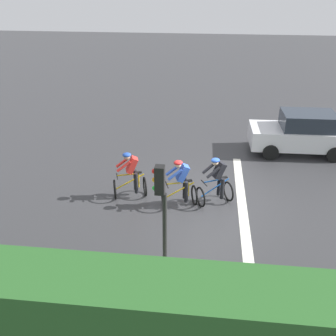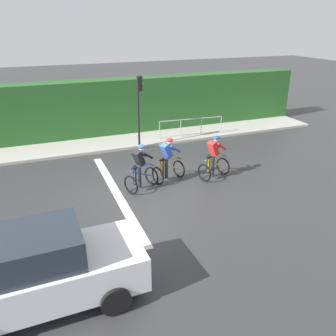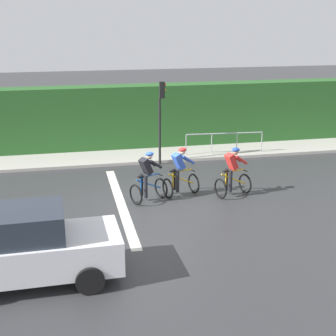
{
  "view_description": "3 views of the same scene",
  "coord_description": "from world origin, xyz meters",
  "px_view_note": "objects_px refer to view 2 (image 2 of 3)",
  "views": [
    {
      "loc": [
        -10.81,
        0.2,
        6.82
      ],
      "look_at": [
        -0.01,
        1.4,
        1.23
      ],
      "focal_mm": 40.54,
      "sensor_mm": 36.0,
      "label": 1
    },
    {
      "loc": [
        10.77,
        -3.4,
        5.55
      ],
      "look_at": [
        0.68,
        0.6,
        0.96
      ],
      "focal_mm": 37.32,
      "sensor_mm": 36.0,
      "label": 2
    },
    {
      "loc": [
        15.06,
        -2.74,
        5.85
      ],
      "look_at": [
        -0.1,
        0.52,
        1.06
      ],
      "focal_mm": 53.37,
      "sensor_mm": 36.0,
      "label": 3
    }
  ],
  "objects_px": {
    "cyclist_mid": "(140,169)",
    "pedestrian_railing_kerbside": "(191,123)",
    "cyclist_second": "(168,161)",
    "traffic_light_near_crossing": "(139,102)",
    "cyclist_lead": "(214,158)",
    "car_white": "(39,270)"
  },
  "relations": [
    {
      "from": "cyclist_second",
      "to": "car_white",
      "type": "height_order",
      "value": "car_white"
    },
    {
      "from": "cyclist_second",
      "to": "traffic_light_near_crossing",
      "type": "distance_m",
      "value": 4.01
    },
    {
      "from": "pedestrian_railing_kerbside",
      "to": "cyclist_lead",
      "type": "bearing_deg",
      "value": -15.21
    },
    {
      "from": "cyclist_lead",
      "to": "car_white",
      "type": "xyz_separation_m",
      "value": [
        4.38,
        -6.4,
        0.08
      ]
    },
    {
      "from": "cyclist_second",
      "to": "pedestrian_railing_kerbside",
      "type": "height_order",
      "value": "cyclist_second"
    },
    {
      "from": "cyclist_second",
      "to": "pedestrian_railing_kerbside",
      "type": "xyz_separation_m",
      "value": [
        -4.36,
        2.99,
        -0.01
      ]
    },
    {
      "from": "cyclist_lead",
      "to": "car_white",
      "type": "height_order",
      "value": "car_white"
    },
    {
      "from": "cyclist_mid",
      "to": "pedestrian_railing_kerbside",
      "type": "relative_size",
      "value": 0.5
    },
    {
      "from": "traffic_light_near_crossing",
      "to": "pedestrian_railing_kerbside",
      "type": "distance_m",
      "value": 3.27
    },
    {
      "from": "cyclist_second",
      "to": "cyclist_mid",
      "type": "xyz_separation_m",
      "value": [
        0.31,
        -1.15,
        0.0
      ]
    },
    {
      "from": "cyclist_second",
      "to": "pedestrian_railing_kerbside",
      "type": "relative_size",
      "value": 0.5
    },
    {
      "from": "traffic_light_near_crossing",
      "to": "pedestrian_railing_kerbside",
      "type": "xyz_separation_m",
      "value": [
        -0.61,
        2.87,
        -1.44
      ]
    },
    {
      "from": "cyclist_mid",
      "to": "traffic_light_near_crossing",
      "type": "bearing_deg",
      "value": 162.66
    },
    {
      "from": "cyclist_mid",
      "to": "pedestrian_railing_kerbside",
      "type": "bearing_deg",
      "value": 138.42
    },
    {
      "from": "car_white",
      "to": "cyclist_mid",
      "type": "bearing_deg",
      "value": 141.5
    },
    {
      "from": "cyclist_mid",
      "to": "pedestrian_railing_kerbside",
      "type": "xyz_separation_m",
      "value": [
        -4.67,
        4.14,
        -0.01
      ]
    },
    {
      "from": "cyclist_second",
      "to": "cyclist_mid",
      "type": "relative_size",
      "value": 1.0
    },
    {
      "from": "cyclist_lead",
      "to": "cyclist_mid",
      "type": "distance_m",
      "value": 2.85
    },
    {
      "from": "cyclist_second",
      "to": "traffic_light_near_crossing",
      "type": "bearing_deg",
      "value": 178.17
    },
    {
      "from": "pedestrian_railing_kerbside",
      "to": "cyclist_mid",
      "type": "bearing_deg",
      "value": -41.58
    },
    {
      "from": "cyclist_second",
      "to": "traffic_light_near_crossing",
      "type": "relative_size",
      "value": 0.5
    },
    {
      "from": "cyclist_second",
      "to": "car_white",
      "type": "relative_size",
      "value": 0.4
    }
  ]
}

